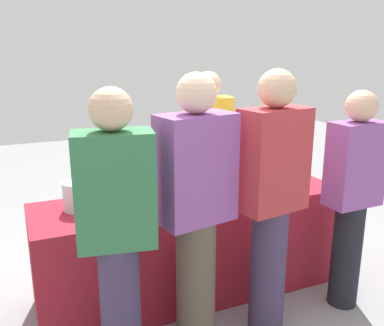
{
  "coord_description": "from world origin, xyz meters",
  "views": [
    {
      "loc": [
        -1.15,
        -2.67,
        1.8
      ],
      "look_at": [
        0.0,
        0.0,
        1.01
      ],
      "focal_mm": 40.01,
      "sensor_mm": 36.0,
      "label": 1
    }
  ],
  "objects_px": {
    "wine_glass_1": "(134,193)",
    "guest_0": "(117,231)",
    "wine_bottle_1": "(146,181)",
    "wine_bottle_5": "(270,168)",
    "wine_bottle_2": "(188,178)",
    "wine_glass_2": "(174,189)",
    "server_pouring": "(207,157)",
    "wine_glass_5": "(280,179)",
    "ice_bucket": "(78,196)",
    "wine_bottle_3": "(218,176)",
    "guest_3": "(352,194)",
    "wine_bottle_4": "(240,168)",
    "wine_glass_0": "(121,200)",
    "wine_glass_3": "(218,184)",
    "wine_bottle_0": "(114,184)",
    "guest_2": "(272,197)",
    "wine_glass_4": "(265,178)",
    "guest_1": "(196,209)"
  },
  "relations": [
    {
      "from": "wine_glass_3",
      "to": "ice_bucket",
      "type": "height_order",
      "value": "ice_bucket"
    },
    {
      "from": "wine_bottle_2",
      "to": "wine_glass_5",
      "type": "bearing_deg",
      "value": -21.35
    },
    {
      "from": "wine_glass_1",
      "to": "wine_glass_3",
      "type": "height_order",
      "value": "wine_glass_1"
    },
    {
      "from": "wine_bottle_4",
      "to": "wine_glass_0",
      "type": "xyz_separation_m",
      "value": [
        -1.04,
        -0.3,
        -0.02
      ]
    },
    {
      "from": "wine_bottle_5",
      "to": "wine_glass_5",
      "type": "height_order",
      "value": "wine_bottle_5"
    },
    {
      "from": "wine_glass_3",
      "to": "wine_glass_5",
      "type": "xyz_separation_m",
      "value": [
        0.47,
        -0.08,
        0.0
      ]
    },
    {
      "from": "wine_bottle_2",
      "to": "wine_glass_2",
      "type": "bearing_deg",
      "value": -137.74
    },
    {
      "from": "wine_glass_5",
      "to": "server_pouring",
      "type": "height_order",
      "value": "server_pouring"
    },
    {
      "from": "guest_1",
      "to": "guest_3",
      "type": "distance_m",
      "value": 1.16
    },
    {
      "from": "wine_glass_1",
      "to": "wine_glass_4",
      "type": "distance_m",
      "value": 1.01
    },
    {
      "from": "wine_glass_0",
      "to": "guest_3",
      "type": "height_order",
      "value": "guest_3"
    },
    {
      "from": "guest_0",
      "to": "wine_bottle_1",
      "type": "bearing_deg",
      "value": 72.42
    },
    {
      "from": "wine_bottle_3",
      "to": "guest_3",
      "type": "xyz_separation_m",
      "value": [
        0.7,
        -0.65,
        -0.03
      ]
    },
    {
      "from": "wine_glass_1",
      "to": "guest_0",
      "type": "xyz_separation_m",
      "value": [
        -0.25,
        -0.56,
        0.01
      ]
    },
    {
      "from": "wine_bottle_5",
      "to": "wine_glass_3",
      "type": "height_order",
      "value": "wine_bottle_5"
    },
    {
      "from": "server_pouring",
      "to": "guest_3",
      "type": "distance_m",
      "value": 1.31
    },
    {
      "from": "wine_glass_2",
      "to": "ice_bucket",
      "type": "bearing_deg",
      "value": 169.08
    },
    {
      "from": "wine_bottle_2",
      "to": "wine_bottle_5",
      "type": "bearing_deg",
      "value": -0.31
    },
    {
      "from": "wine_bottle_1",
      "to": "wine_bottle_5",
      "type": "xyz_separation_m",
      "value": [
        1.03,
        -0.02,
        -0.01
      ]
    },
    {
      "from": "wine_glass_1",
      "to": "wine_glass_4",
      "type": "xyz_separation_m",
      "value": [
        1.01,
        -0.01,
        -0.02
      ]
    },
    {
      "from": "wine_bottle_0",
      "to": "wine_bottle_3",
      "type": "bearing_deg",
      "value": -5.6
    },
    {
      "from": "wine_glass_2",
      "to": "wine_glass_5",
      "type": "distance_m",
      "value": 0.81
    },
    {
      "from": "wine_glass_4",
      "to": "guest_1",
      "type": "height_order",
      "value": "guest_1"
    },
    {
      "from": "wine_bottle_3",
      "to": "guest_1",
      "type": "height_order",
      "value": "guest_1"
    },
    {
      "from": "ice_bucket",
      "to": "guest_3",
      "type": "bearing_deg",
      "value": -20.39
    },
    {
      "from": "wine_bottle_5",
      "to": "wine_bottle_4",
      "type": "bearing_deg",
      "value": 162.65
    },
    {
      "from": "wine_glass_0",
      "to": "wine_glass_3",
      "type": "distance_m",
      "value": 0.73
    },
    {
      "from": "wine_bottle_5",
      "to": "wine_glass_2",
      "type": "relative_size",
      "value": 2.26
    },
    {
      "from": "guest_1",
      "to": "server_pouring",
      "type": "bearing_deg",
      "value": 51.18
    },
    {
      "from": "guest_2",
      "to": "wine_bottle_3",
      "type": "bearing_deg",
      "value": 83.97
    },
    {
      "from": "wine_bottle_1",
      "to": "wine_bottle_5",
      "type": "distance_m",
      "value": 1.03
    },
    {
      "from": "wine_glass_0",
      "to": "guest_3",
      "type": "xyz_separation_m",
      "value": [
        1.49,
        -0.44,
        -0.02
      ]
    },
    {
      "from": "wine_glass_1",
      "to": "guest_3",
      "type": "relative_size",
      "value": 0.1
    },
    {
      "from": "wine_bottle_3",
      "to": "wine_glass_2",
      "type": "bearing_deg",
      "value": -161.84
    },
    {
      "from": "wine_bottle_0",
      "to": "ice_bucket",
      "type": "bearing_deg",
      "value": -161.8
    },
    {
      "from": "wine_glass_5",
      "to": "ice_bucket",
      "type": "bearing_deg",
      "value": 171.47
    },
    {
      "from": "wine_bottle_4",
      "to": "wine_glass_5",
      "type": "height_order",
      "value": "wine_bottle_4"
    },
    {
      "from": "wine_glass_2",
      "to": "guest_0",
      "type": "height_order",
      "value": "guest_0"
    },
    {
      "from": "wine_bottle_1",
      "to": "wine_bottle_3",
      "type": "height_order",
      "value": "wine_bottle_1"
    },
    {
      "from": "server_pouring",
      "to": "wine_glass_1",
      "type": "bearing_deg",
      "value": 47.5
    },
    {
      "from": "wine_glass_3",
      "to": "guest_2",
      "type": "xyz_separation_m",
      "value": [
        0.1,
        -0.52,
        0.06
      ]
    },
    {
      "from": "wine_glass_2",
      "to": "server_pouring",
      "type": "xyz_separation_m",
      "value": [
        0.58,
        0.68,
        0.01
      ]
    },
    {
      "from": "wine_bottle_1",
      "to": "server_pouring",
      "type": "xyz_separation_m",
      "value": [
        0.72,
        0.51,
        -0.02
      ]
    },
    {
      "from": "wine_glass_1",
      "to": "wine_glass_4",
      "type": "height_order",
      "value": "wine_glass_1"
    },
    {
      "from": "wine_bottle_4",
      "to": "wine_bottle_5",
      "type": "xyz_separation_m",
      "value": [
        0.23,
        -0.07,
        -0.0
      ]
    },
    {
      "from": "wine_bottle_5",
      "to": "server_pouring",
      "type": "xyz_separation_m",
      "value": [
        -0.3,
        0.53,
        -0.0
      ]
    },
    {
      "from": "wine_bottle_0",
      "to": "wine_glass_2",
      "type": "distance_m",
      "value": 0.42
    },
    {
      "from": "wine_glass_2",
      "to": "server_pouring",
      "type": "bearing_deg",
      "value": 49.74
    },
    {
      "from": "guest_2",
      "to": "guest_3",
      "type": "distance_m",
      "value": 0.66
    },
    {
      "from": "wine_glass_3",
      "to": "guest_2",
      "type": "bearing_deg",
      "value": -78.57
    }
  ]
}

